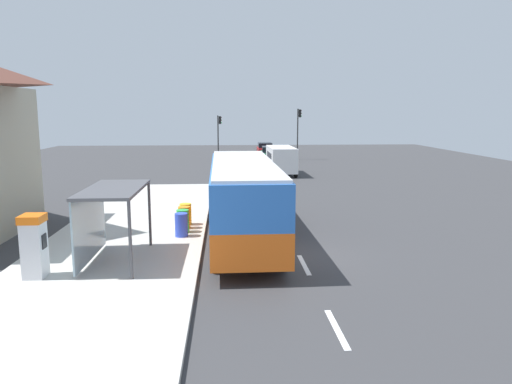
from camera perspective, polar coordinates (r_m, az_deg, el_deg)
The scene contains 22 objects.
ground_plane at distance 31.46m, azimuth 0.84°, elevation -0.16°, with size 56.00×92.00×0.04m, color #38383A.
sidewalk_platform at distance 20.02m, azimuth -15.09°, elevation -5.69°, with size 6.20×30.00×0.18m, color beige.
lane_stripe_seg_0 at distance 12.38m, azimuth 9.39°, elevation -15.45°, with size 0.16×2.20×0.01m, color silver.
lane_stripe_seg_1 at distance 16.96m, azimuth 5.61°, elevation -8.43°, with size 0.16×2.20×0.01m, color silver.
lane_stripe_seg_2 at distance 21.72m, azimuth 3.52°, elevation -4.43°, with size 0.16×2.20×0.01m, color silver.
lane_stripe_seg_3 at distance 26.58m, azimuth 2.20°, elevation -1.87°, with size 0.16×2.20×0.01m, color silver.
lane_stripe_seg_4 at distance 31.48m, azimuth 1.30°, elevation -0.11°, with size 0.16×2.20×0.01m, color silver.
lane_stripe_seg_5 at distance 36.40m, azimuth 0.64°, elevation 1.18°, with size 0.16×2.20×0.01m, color silver.
lane_stripe_seg_6 at distance 41.35m, azimuth 0.13°, elevation 2.16°, with size 0.16×2.20×0.01m, color silver.
lane_stripe_seg_7 at distance 46.30m, azimuth -0.26°, elevation 2.93°, with size 0.16×2.20×0.01m, color silver.
bus at distance 19.59m, azimuth -1.54°, elevation -0.44°, with size 2.65×11.04×3.21m.
white_van at distance 40.58m, azimuth 2.96°, elevation 3.91°, with size 2.11×5.24×2.30m.
sedan_near at distance 52.33m, azimuth 1.60°, elevation 4.53°, with size 2.04×4.49×1.52m.
sedan_far at distance 58.51m, azimuth 1.06°, elevation 5.04°, with size 1.89×4.42×1.52m.
ticket_machine at distance 16.32m, azimuth -24.44°, elevation -5.70°, with size 0.66×0.76×1.94m.
recycling_bin_blue at distance 20.01m, azimuth -8.69°, elevation -3.81°, with size 0.52×0.52×0.95m, color blue.
recycling_bin_green at distance 20.69m, azimuth -8.52°, elevation -3.37°, with size 0.52×0.52×0.95m, color green.
recycling_bin_orange at distance 21.37m, azimuth -8.36°, elevation -2.95°, with size 0.52×0.52×0.95m, color orange.
recycling_bin_yellow at distance 22.06m, azimuth -8.21°, elevation -2.57°, with size 0.52×0.52×0.95m, color yellow.
traffic_light_near_side at distance 53.42m, azimuth 4.98°, elevation 7.64°, with size 0.49×0.28×5.49m.
traffic_light_far_side at distance 53.66m, azimuth -4.34°, elevation 7.19°, with size 0.49×0.28×4.77m.
bus_shelter at distance 17.02m, azimuth -17.20°, elevation -1.48°, with size 1.80×4.00×2.50m.
Camera 1 is at (-2.38, -16.94, 5.17)m, focal length 34.33 mm.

